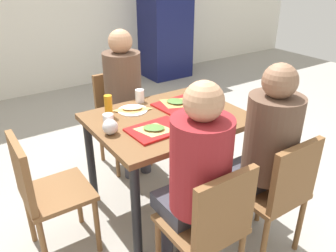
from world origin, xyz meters
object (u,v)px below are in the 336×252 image
object	(u,v)px
person_in_red	(196,173)
pizza_slice_a	(154,128)
chair_left_end	(43,189)
person_far_side	(125,91)
pizza_slice_d	(207,119)
soda_can	(215,95)
plastic_cup_c	(108,121)
plastic_cup_a	(140,96)
chair_far_side	(120,112)
chair_near_right	(278,190)
paper_plate_center	(133,110)
tray_red_far	(179,104)
drink_fridge	(165,17)
tray_red_near	(157,130)
pizza_slice_c	(132,108)
paper_plate_near_edge	(206,122)
foil_bundle	(110,127)
chair_near_left	(210,224)
main_table	(168,130)
pizza_slice_b	(176,102)
plastic_cup_b	(203,128)

from	to	relation	value
person_in_red	pizza_slice_a	size ratio (longest dim) A/B	5.07
chair_left_end	person_far_side	world-z (taller)	person_far_side
pizza_slice_d	soda_can	world-z (taller)	soda_can
person_in_red	plastic_cup_c	xyz separation A→B (m)	(-0.16, 0.73, 0.06)
person_in_red	plastic_cup_c	world-z (taller)	person_in_red
plastic_cup_a	plastic_cup_c	distance (m)	0.50
plastic_cup_a	chair_far_side	bearing A→B (deg)	86.56
chair_near_right	person_in_red	world-z (taller)	person_in_red
paper_plate_center	pizza_slice_d	xyz separation A→B (m)	(0.34, -0.44, 0.01)
person_in_red	soda_can	distance (m)	1.00
tray_red_far	drink_fridge	distance (m)	3.20
plastic_cup_a	pizza_slice_a	bearing A→B (deg)	-109.93
tray_red_near	pizza_slice_d	bearing A→B (deg)	-10.26
person_far_side	pizza_slice_c	bearing A→B (deg)	-110.53
tray_red_far	soda_can	bearing A→B (deg)	-21.35
person_in_red	tray_red_near	bearing A→B (deg)	81.14
chair_left_end	paper_plate_near_edge	world-z (taller)	chair_left_end
person_far_side	foil_bundle	xyz separation A→B (m)	(-0.46, -0.68, 0.06)
chair_near_left	paper_plate_center	distance (m)	1.07
tray_red_near	paper_plate_center	size ratio (longest dim) A/B	1.64
chair_far_side	drink_fridge	xyz separation A→B (m)	(1.86, 2.05, 0.45)
main_table	person_in_red	bearing A→B (deg)	-112.03
pizza_slice_d	pizza_slice_a	bearing A→B (deg)	171.04
chair_near_right	pizza_slice_b	distance (m)	0.99
chair_near_left	soda_can	xyz separation A→B (m)	(0.72, 0.82, 0.32)
main_table	chair_far_side	world-z (taller)	chair_far_side
main_table	pizza_slice_b	bearing A→B (deg)	40.49
tray_red_far	soda_can	distance (m)	0.29
chair_left_end	tray_red_near	xyz separation A→B (m)	(0.73, -0.15, 0.26)
pizza_slice_d	chair_near_right	bearing A→B (deg)	-81.66
tray_red_near	foil_bundle	distance (m)	0.30
tray_red_near	foil_bundle	bearing A→B (deg)	154.87
pizza_slice_b	plastic_cup_c	size ratio (longest dim) A/B	2.68
drink_fridge	tray_red_far	bearing A→B (deg)	-121.52
pizza_slice_d	drink_fridge	world-z (taller)	drink_fridge
pizza_slice_c	soda_can	xyz separation A→B (m)	(0.62, -0.21, 0.04)
pizza_slice_a	pizza_slice_d	bearing A→B (deg)	-8.96
chair_near_right	pizza_slice_d	bearing A→B (deg)	98.34
paper_plate_near_edge	foil_bundle	bearing A→B (deg)	161.23
chair_far_side	plastic_cup_a	distance (m)	0.54
tray_red_near	pizza_slice_b	bearing A→B (deg)	39.22
chair_near_right	paper_plate_near_edge	distance (m)	0.64
tray_red_near	drink_fridge	xyz separation A→B (m)	(2.05, 3.00, 0.18)
chair_near_right	chair_left_end	bearing A→B (deg)	145.95
foil_bundle	pizza_slice_c	bearing A→B (deg)	40.92
pizza_slice_a	pizza_slice_c	distance (m)	0.39
paper_plate_near_edge	foil_bundle	distance (m)	0.65
main_table	person_in_red	world-z (taller)	person_in_red
plastic_cup_b	foil_bundle	xyz separation A→B (m)	(-0.48, 0.34, 0.00)
plastic_cup_b	chair_near_right	bearing A→B (deg)	-61.60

